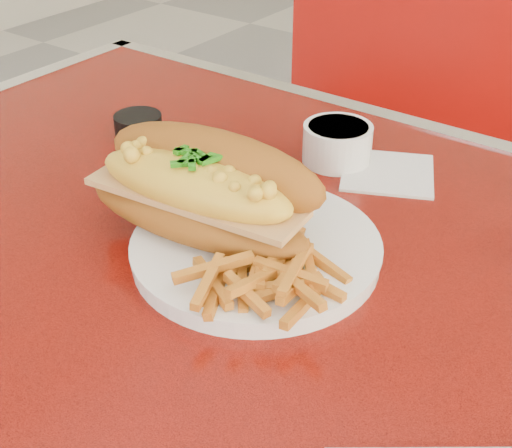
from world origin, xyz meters
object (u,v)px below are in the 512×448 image
Objects in this scene: fork at (206,243)px; dinner_plate at (256,249)px; diner_table at (262,381)px; mac_hoagie at (202,188)px; booth_bench_far at (482,268)px; sauce_cup_left at (138,125)px; gravy_ramekin at (337,142)px.

dinner_plate is at bearing -42.01° from fork.
fork is at bearing -156.14° from diner_table.
dinner_plate is 0.08m from mac_hoagie.
booth_bench_far reaches higher than sauce_cup_left.
dinner_plate is at bearing 152.43° from diner_table.
diner_table is 1.03× the size of booth_bench_far.
fork is 1.22× the size of gravy_ramekin.
dinner_plate is at bearing -79.47° from gravy_ramekin.
mac_hoagie is at bearing -95.00° from booth_bench_far.
fork is at bearing -32.87° from sauce_cup_left.
gravy_ramekin is (0.02, 0.24, -0.04)m from mac_hoagie.
diner_table is 4.66× the size of dinner_plate.
mac_hoagie is at bearing 56.07° from fork.
sauce_cup_left is at bearing -114.40° from booth_bench_far.
fork is at bearing -89.42° from gravy_ramekin.
booth_bench_far is 0.97m from fork.
diner_table is at bearing -2.53° from mac_hoagie.
sauce_cup_left is (-0.29, 0.13, 0.01)m from dinner_plate.
sauce_cup_left is at bearing 68.60° from fork.
fork is (-0.05, -0.02, 0.18)m from diner_table.
mac_hoagie is 0.24m from gravy_ramekin.
diner_table is at bearing -90.00° from booth_bench_far.
dinner_plate is at bearing 4.38° from mac_hoagie.
dinner_plate is (-0.01, -0.80, 0.49)m from booth_bench_far.
gravy_ramekin is (-0.00, 0.26, 0.01)m from fork.
diner_table is at bearing -27.57° from dinner_plate.
sauce_cup_left is (-0.30, 0.14, 0.18)m from diner_table.
booth_bench_far is 0.98m from mac_hoagie.
fork reaches higher than diner_table.
booth_bench_far is at bearing 65.60° from sauce_cup_left.
booth_bench_far is at bearing 7.86° from fork.
fork is (-0.04, -0.03, 0.01)m from dinner_plate.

